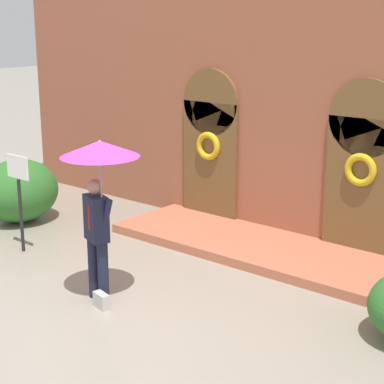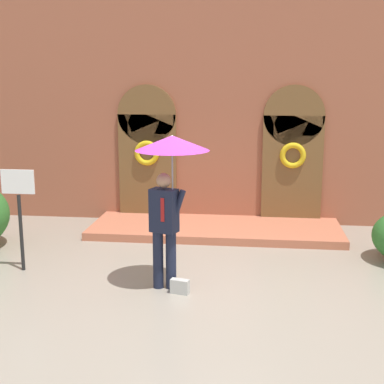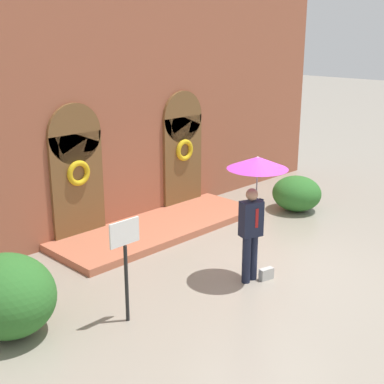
{
  "view_description": "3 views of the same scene",
  "coord_description": "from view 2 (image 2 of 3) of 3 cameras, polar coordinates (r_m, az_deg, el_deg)",
  "views": [
    {
      "loc": [
        6.02,
        -5.86,
        3.97
      ],
      "look_at": [
        -0.15,
        1.59,
        1.34
      ],
      "focal_mm": 60.0,
      "sensor_mm": 36.0,
      "label": 1
    },
    {
      "loc": [
        0.78,
        -7.74,
        3.17
      ],
      "look_at": [
        -0.28,
        1.26,
        1.24
      ],
      "focal_mm": 50.0,
      "sensor_mm": 36.0,
      "label": 2
    },
    {
      "loc": [
        -7.78,
        -5.69,
        4.52
      ],
      "look_at": [
        -0.53,
        1.47,
        1.4
      ],
      "focal_mm": 50.0,
      "sensor_mm": 36.0,
      "label": 3
    }
  ],
  "objects": [
    {
      "name": "handbag",
      "position": [
        8.15,
        -1.3,
        -10.04
      ],
      "size": [
        0.3,
        0.18,
        0.22
      ],
      "primitive_type": "cube",
      "rotation": [
        0.0,
        0.0,
        -0.23
      ],
      "color": "#B7B7B2",
      "rests_on": "ground"
    },
    {
      "name": "building_facade",
      "position": [
        11.93,
        3.02,
        9.62
      ],
      "size": [
        14.0,
        2.3,
        5.6
      ],
      "color": "#9E563D",
      "rests_on": "ground"
    },
    {
      "name": "sign_post",
      "position": [
        9.25,
        -17.96,
        -1.12
      ],
      "size": [
        0.56,
        0.06,
        1.72
      ],
      "color": "black",
      "rests_on": "ground"
    },
    {
      "name": "person_with_umbrella",
      "position": [
        7.88,
        -2.35,
        2.82
      ],
      "size": [
        1.1,
        1.1,
        2.36
      ],
      "color": "#191E33",
      "rests_on": "ground"
    },
    {
      "name": "ground_plane",
      "position": [
        8.4,
        0.92,
        -10.17
      ],
      "size": [
        80.0,
        80.0,
        0.0
      ],
      "primitive_type": "plane",
      "color": "gray"
    }
  ]
}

